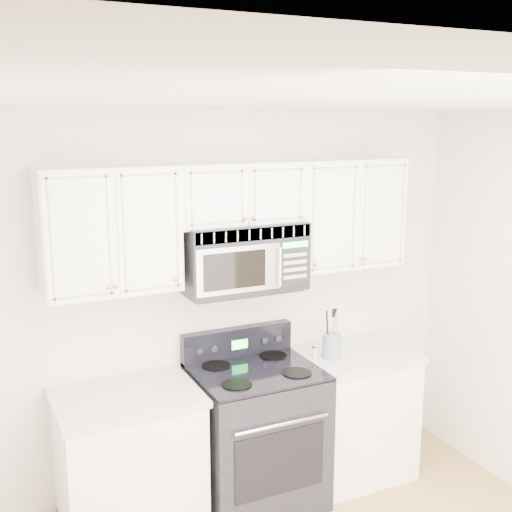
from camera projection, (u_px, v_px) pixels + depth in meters
room at (382, 404)px, 2.84m from camera, size 3.51×3.51×2.61m
base_cabinet_left at (129, 468)px, 3.95m from camera, size 0.86×0.65×0.92m
base_cabinet_right at (348, 418)px, 4.62m from camera, size 0.86×0.65×0.92m
range at (256, 433)px, 4.27m from camera, size 0.80×0.73×1.13m
upper_cabinets at (237, 215)px, 4.10m from camera, size 2.44×0.37×0.75m
microwave at (242, 256)px, 4.13m from camera, size 0.80×0.45×0.44m
utensil_crock at (332, 345)px, 4.42m from camera, size 0.13×0.13×0.35m
shaker_salt at (315, 352)px, 4.40m from camera, size 0.04×0.04×0.10m
shaker_pepper at (315, 352)px, 4.40m from camera, size 0.04×0.04×0.09m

